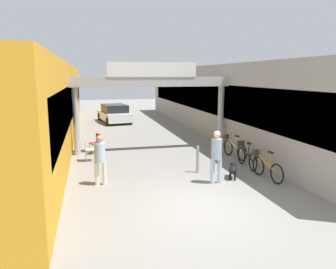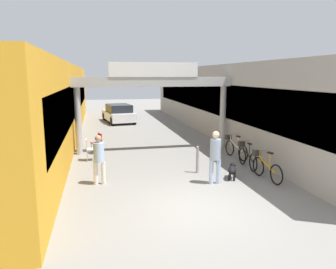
% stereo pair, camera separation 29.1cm
% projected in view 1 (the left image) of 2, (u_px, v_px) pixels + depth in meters
% --- Properties ---
extents(ground_plane, '(80.00, 80.00, 0.00)m').
position_uv_depth(ground_plane, '(202.00, 208.00, 8.62)').
color(ground_plane, gray).
extents(storefront_left, '(3.00, 26.00, 3.98)m').
position_uv_depth(storefront_left, '(45.00, 103.00, 17.61)').
color(storefront_left, gold).
rests_on(storefront_left, ground_plane).
extents(storefront_right, '(3.00, 26.00, 3.98)m').
position_uv_depth(storefront_right, '(221.00, 99.00, 19.96)').
color(storefront_right, '#9E9993').
rests_on(storefront_right, ground_plane).
extents(arcade_sign_gateway, '(7.40, 0.47, 4.01)m').
position_uv_depth(arcade_sign_gateway, '(152.00, 89.00, 14.67)').
color(arcade_sign_gateway, '#B2B2B2').
rests_on(arcade_sign_gateway, ground_plane).
extents(pedestrian_with_dog, '(0.39, 0.35, 1.72)m').
position_uv_depth(pedestrian_with_dog, '(216.00, 154.00, 10.44)').
color(pedestrian_with_dog, '#A5BFE0').
rests_on(pedestrian_with_dog, ground_plane).
extents(pedestrian_companion, '(0.39, 0.35, 1.60)m').
position_uv_depth(pedestrian_companion, '(100.00, 157.00, 10.30)').
color(pedestrian_companion, silver).
rests_on(pedestrian_companion, ground_plane).
extents(dog_on_leash, '(0.52, 0.72, 0.51)m').
position_uv_depth(dog_on_leash, '(233.00, 169.00, 11.08)').
color(dog_on_leash, black).
rests_on(dog_on_leash, ground_plane).
extents(bicycle_orange_nearest, '(0.46, 1.69, 0.98)m').
position_uv_depth(bicycle_orange_nearest, '(265.00, 166.00, 11.04)').
color(bicycle_orange_nearest, black).
rests_on(bicycle_orange_nearest, ground_plane).
extents(bicycle_black_second, '(0.46, 1.69, 0.98)m').
position_uv_depth(bicycle_black_second, '(246.00, 155.00, 12.47)').
color(bicycle_black_second, black).
rests_on(bicycle_black_second, ground_plane).
extents(bicycle_silver_third, '(0.46, 1.68, 0.98)m').
position_uv_depth(bicycle_silver_third, '(233.00, 147.00, 13.89)').
color(bicycle_silver_third, black).
rests_on(bicycle_silver_third, ground_plane).
extents(bollard_post_metal, '(0.10, 0.10, 0.98)m').
position_uv_depth(bollard_post_metal, '(198.00, 159.00, 11.69)').
color(bollard_post_metal, gray).
rests_on(bollard_post_metal, ground_plane).
extents(cafe_chair_aluminium_nearer, '(0.42, 0.42, 0.89)m').
position_uv_depth(cafe_chair_aluminium_nearer, '(88.00, 148.00, 13.27)').
color(cafe_chair_aluminium_nearer, gray).
rests_on(cafe_chair_aluminium_nearer, ground_plane).
extents(cafe_chair_red_farther, '(0.52, 0.52, 0.89)m').
position_uv_depth(cafe_chair_red_farther, '(96.00, 142.00, 14.55)').
color(cafe_chair_red_farther, gray).
rests_on(cafe_chair_red_farther, ground_plane).
extents(parked_car_white, '(2.39, 4.23, 1.33)m').
position_uv_depth(parked_car_white, '(114.00, 114.00, 24.22)').
color(parked_car_white, silver).
rests_on(parked_car_white, ground_plane).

